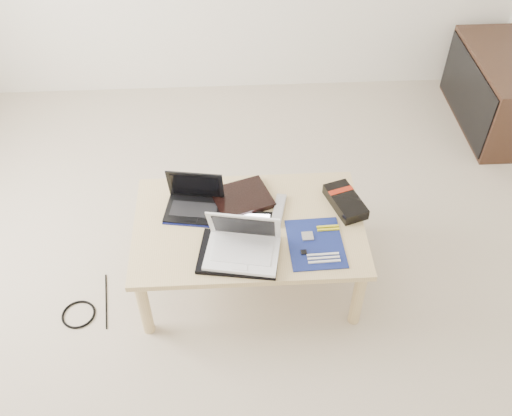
{
  "coord_description": "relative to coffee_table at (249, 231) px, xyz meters",
  "views": [
    {
      "loc": [
        0.0,
        -1.69,
        2.38
      ],
      "look_at": [
        0.11,
        0.18,
        0.51
      ],
      "focal_mm": 40.0,
      "sensor_mm": 36.0,
      "label": 1
    }
  ],
  "objects": [
    {
      "name": "ground",
      "position": [
        -0.07,
        -0.18,
        -0.35
      ],
      "size": [
        4.0,
        4.0,
        0.0
      ],
      "primitive_type": "plane",
      "color": "beige",
      "rests_on": "ground"
    },
    {
      "name": "coffee_table",
      "position": [
        0.0,
        0.0,
        0.0
      ],
      "size": [
        1.1,
        0.7,
        0.4
      ],
      "color": "#CFB47D",
      "rests_on": "ground"
    },
    {
      "name": "media_cabinet",
      "position": [
        1.7,
        1.27,
        -0.1
      ],
      "size": [
        0.41,
        0.9,
        0.5
      ],
      "color": "#3C2318",
      "rests_on": "ground"
    },
    {
      "name": "book",
      "position": [
        -0.03,
        0.17,
        0.06
      ],
      "size": [
        0.33,
        0.31,
        0.03
      ],
      "color": "black",
      "rests_on": "coffee_table"
    },
    {
      "name": "netbook",
      "position": [
        -0.26,
        0.12,
        0.09
      ],
      "size": [
        0.3,
        0.24,
        0.2
      ],
      "color": "black",
      "rests_on": "coffee_table"
    },
    {
      "name": "tablet",
      "position": [
        0.0,
        -0.01,
        0.05
      ],
      "size": [
        0.26,
        0.21,
        0.01
      ],
      "color": "black",
      "rests_on": "coffee_table"
    },
    {
      "name": "remote",
      "position": [
        0.15,
        0.08,
        0.06
      ],
      "size": [
        0.1,
        0.22,
        0.02
      ],
      "color": "#A9A9AD",
      "rests_on": "coffee_table"
    },
    {
      "name": "neoprene_sleeve",
      "position": [
        -0.05,
        -0.19,
        0.06
      ],
      "size": [
        0.39,
        0.31,
        0.02
      ],
      "primitive_type": "cube",
      "rotation": [
        0.0,
        0.0,
        -0.16
      ],
      "color": "black",
      "rests_on": "coffee_table"
    },
    {
      "name": "white_laptop",
      "position": [
        -0.03,
        -0.18,
        0.11
      ],
      "size": [
        0.36,
        0.29,
        0.22
      ],
      "color": "white",
      "rests_on": "neoprene_sleeve"
    },
    {
      "name": "motherboard",
      "position": [
        0.31,
        -0.14,
        0.05
      ],
      "size": [
        0.26,
        0.32,
        0.01
      ],
      "color": "#0D1953",
      "rests_on": "coffee_table"
    },
    {
      "name": "gpu_box",
      "position": [
        0.48,
        0.1,
        0.08
      ],
      "size": [
        0.2,
        0.28,
        0.06
      ],
      "color": "black",
      "rests_on": "coffee_table"
    },
    {
      "name": "cable_coil",
      "position": [
        -0.06,
        -0.01,
        0.06
      ],
      "size": [
        0.12,
        0.12,
        0.01
      ],
      "primitive_type": "torus",
      "rotation": [
        0.0,
        0.0,
        0.05
      ],
      "color": "black",
      "rests_on": "coffee_table"
    },
    {
      "name": "floor_cable_coil",
      "position": [
        -0.86,
        -0.2,
        -0.35
      ],
      "size": [
        0.21,
        0.21,
        0.01
      ],
      "primitive_type": "torus",
      "rotation": [
        0.0,
        0.0,
        -0.29
      ],
      "color": "black",
      "rests_on": "ground"
    },
    {
      "name": "floor_cable_trail",
      "position": [
        -0.73,
        -0.12,
        -0.35
      ],
      "size": [
        0.06,
        0.34,
        0.01
      ],
      "primitive_type": "cylinder",
      "rotation": [
        1.57,
        0.0,
        0.14
      ],
      "color": "black",
      "rests_on": "ground"
    }
  ]
}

